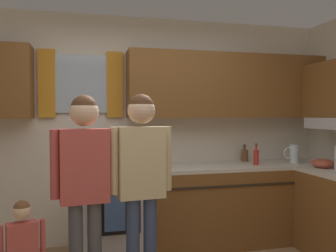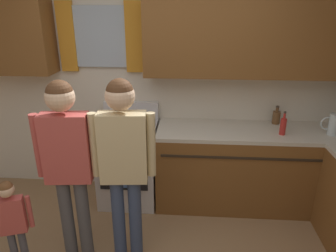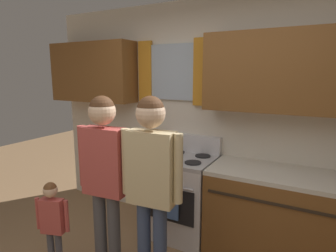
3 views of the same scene
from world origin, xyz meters
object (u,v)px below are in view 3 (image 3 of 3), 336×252
stove_oven (184,195)px  adult_holding_child (105,168)px  adult_in_plaid (151,176)px  small_child (53,219)px

stove_oven → adult_holding_child: (-0.28, -0.97, 0.56)m
adult_holding_child → adult_in_plaid: 0.44m
adult_in_plaid → small_child: (-0.86, -0.24, -0.47)m
adult_in_plaid → small_child: size_ratio=1.83×
stove_oven → small_child: bearing=-120.5°
adult_in_plaid → small_child: 1.01m
adult_in_plaid → stove_oven: bearing=99.7°
adult_holding_child → adult_in_plaid: size_ratio=0.99×
stove_oven → adult_in_plaid: (0.16, -0.95, 0.57)m
adult_in_plaid → small_child: adult_in_plaid is taller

